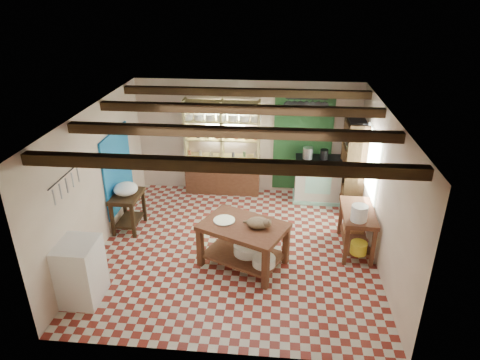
# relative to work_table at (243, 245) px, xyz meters

# --- Properties ---
(floor) EXTENTS (5.00, 5.00, 0.02)m
(floor) POSITION_rel_work_table_xyz_m (-0.17, 0.47, -0.41)
(floor) COLOR maroon
(floor) RESTS_ON ground
(ceiling) EXTENTS (5.00, 5.00, 0.02)m
(ceiling) POSITION_rel_work_table_xyz_m (-0.17, 0.47, 2.20)
(ceiling) COLOR #3F3F43
(ceiling) RESTS_ON wall_back
(wall_back) EXTENTS (5.00, 0.04, 2.60)m
(wall_back) POSITION_rel_work_table_xyz_m (-0.17, 2.97, 0.90)
(wall_back) COLOR beige
(wall_back) RESTS_ON floor
(wall_front) EXTENTS (5.00, 0.04, 2.60)m
(wall_front) POSITION_rel_work_table_xyz_m (-0.17, -2.03, 0.90)
(wall_front) COLOR beige
(wall_front) RESTS_ON floor
(wall_left) EXTENTS (0.04, 5.00, 2.60)m
(wall_left) POSITION_rel_work_table_xyz_m (-2.67, 0.47, 0.90)
(wall_left) COLOR beige
(wall_left) RESTS_ON floor
(wall_right) EXTENTS (0.04, 5.00, 2.60)m
(wall_right) POSITION_rel_work_table_xyz_m (2.33, 0.47, 0.90)
(wall_right) COLOR beige
(wall_right) RESTS_ON floor
(ceiling_beams) EXTENTS (5.00, 3.80, 0.15)m
(ceiling_beams) POSITION_rel_work_table_xyz_m (-0.17, 0.47, 2.08)
(ceiling_beams) COLOR #372413
(ceiling_beams) RESTS_ON ceiling
(blue_wall_patch) EXTENTS (0.04, 1.40, 1.60)m
(blue_wall_patch) POSITION_rel_work_table_xyz_m (-2.64, 1.37, 0.70)
(blue_wall_patch) COLOR #176AB0
(blue_wall_patch) RESTS_ON wall_left
(green_wall_patch) EXTENTS (1.30, 0.04, 2.30)m
(green_wall_patch) POSITION_rel_work_table_xyz_m (1.08, 2.94, 0.85)
(green_wall_patch) COLOR #1C461F
(green_wall_patch) RESTS_ON wall_back
(window_back) EXTENTS (0.90, 0.02, 0.80)m
(window_back) POSITION_rel_work_table_xyz_m (-0.67, 2.95, 1.30)
(window_back) COLOR silver
(window_back) RESTS_ON wall_back
(window_right) EXTENTS (0.02, 1.30, 1.20)m
(window_right) POSITION_rel_work_table_xyz_m (2.31, 1.47, 1.00)
(window_right) COLOR silver
(window_right) RESTS_ON wall_right
(utensil_rail) EXTENTS (0.06, 0.90, 0.28)m
(utensil_rail) POSITION_rel_work_table_xyz_m (-2.61, -0.73, 1.38)
(utensil_rail) COLOR black
(utensil_rail) RESTS_ON wall_left
(pot_rack) EXTENTS (0.86, 0.12, 0.36)m
(pot_rack) POSITION_rel_work_table_xyz_m (1.08, 2.52, 1.78)
(pot_rack) COLOR black
(pot_rack) RESTS_ON ceiling
(shelving_unit) EXTENTS (1.70, 0.34, 2.20)m
(shelving_unit) POSITION_rel_work_table_xyz_m (-0.72, 2.78, 0.70)
(shelving_unit) COLOR tan
(shelving_unit) RESTS_ON floor
(tall_rack) EXTENTS (0.40, 0.86, 2.00)m
(tall_rack) POSITION_rel_work_table_xyz_m (2.11, 2.27, 0.60)
(tall_rack) COLOR #372413
(tall_rack) RESTS_ON floor
(work_table) EXTENTS (1.66, 1.43, 0.79)m
(work_table) POSITION_rel_work_table_xyz_m (0.00, 0.00, 0.00)
(work_table) COLOR brown
(work_table) RESTS_ON floor
(stove) EXTENTS (1.02, 0.70, 0.98)m
(stove) POSITION_rel_work_table_xyz_m (1.43, 2.62, 0.10)
(stove) COLOR beige
(stove) RESTS_ON floor
(prep_table) EXTENTS (0.54, 0.76, 0.76)m
(prep_table) POSITION_rel_work_table_xyz_m (-2.37, 0.99, -0.02)
(prep_table) COLOR #372413
(prep_table) RESTS_ON floor
(white_cabinet) EXTENTS (0.56, 0.67, 1.00)m
(white_cabinet) POSITION_rel_work_table_xyz_m (-2.39, -1.12, 0.11)
(white_cabinet) COLOR white
(white_cabinet) RESTS_ON floor
(right_counter) EXTENTS (0.60, 1.14, 0.81)m
(right_counter) POSITION_rel_work_table_xyz_m (2.01, 0.66, 0.01)
(right_counter) COLOR brown
(right_counter) RESTS_ON floor
(cat) EXTENTS (0.45, 0.38, 0.17)m
(cat) POSITION_rel_work_table_xyz_m (0.25, -0.06, 0.48)
(cat) COLOR #917654
(cat) RESTS_ON work_table
(steel_tray) EXTENTS (0.49, 0.49, 0.02)m
(steel_tray) POSITION_rel_work_table_xyz_m (-0.34, 0.10, 0.41)
(steel_tray) COLOR #AAABB1
(steel_tray) RESTS_ON work_table
(basin_large) EXTENTS (0.63, 0.63, 0.17)m
(basin_large) POSITION_rel_work_table_xyz_m (0.07, 0.02, -0.10)
(basin_large) COLOR white
(basin_large) RESTS_ON work_table
(basin_small) EXTENTS (0.52, 0.52, 0.14)m
(basin_small) POSITION_rel_work_table_xyz_m (0.37, -0.28, -0.12)
(basin_small) COLOR white
(basin_small) RESTS_ON work_table
(kettle_left) EXTENTS (0.22, 0.22, 0.25)m
(kettle_left) POSITION_rel_work_table_xyz_m (1.19, 2.63, 0.72)
(kettle_left) COLOR #AAABB1
(kettle_left) RESTS_ON stove
(kettle_right) EXTENTS (0.18, 0.18, 0.22)m
(kettle_right) POSITION_rel_work_table_xyz_m (1.53, 2.62, 0.70)
(kettle_right) COLOR black
(kettle_right) RESTS_ON stove
(enamel_bowl) EXTENTS (0.48, 0.48, 0.23)m
(enamel_bowl) POSITION_rel_work_table_xyz_m (-2.37, 0.99, 0.48)
(enamel_bowl) COLOR white
(enamel_bowl) RESTS_ON prep_table
(white_bucket) EXTENTS (0.29, 0.29, 0.28)m
(white_bucket) POSITION_rel_work_table_xyz_m (1.95, 0.31, 0.55)
(white_bucket) COLOR white
(white_bucket) RESTS_ON right_counter
(wicker_basket) EXTENTS (0.37, 0.30, 0.25)m
(wicker_basket) POSITION_rel_work_table_xyz_m (2.02, 0.96, -0.06)
(wicker_basket) COLOR #A16A41
(wicker_basket) RESTS_ON right_counter
(yellow_tub) EXTENTS (0.29, 0.29, 0.21)m
(yellow_tub) POSITION_rel_work_table_xyz_m (1.99, 0.21, -0.08)
(yellow_tub) COLOR yellow
(yellow_tub) RESTS_ON right_counter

